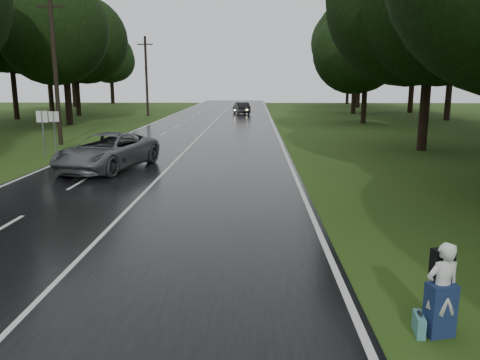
% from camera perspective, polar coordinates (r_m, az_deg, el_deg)
% --- Properties ---
extents(ground, '(160.00, 160.00, 0.00)m').
position_cam_1_polar(ground, '(11.81, -18.54, -8.87)').
color(ground, '#2B4715').
rests_on(ground, ground).
extents(road, '(12.00, 140.00, 0.04)m').
position_cam_1_polar(road, '(30.86, -5.81, 4.31)').
color(road, black).
rests_on(road, ground).
extents(lane_center, '(0.12, 140.00, 0.01)m').
position_cam_1_polar(lane_center, '(30.86, -5.81, 4.36)').
color(lane_center, silver).
rests_on(lane_center, road).
extents(grey_car, '(4.20, 6.44, 1.65)m').
position_cam_1_polar(grey_car, '(22.69, -15.73, 3.36)').
color(grey_car, '#55595B').
rests_on(grey_car, road).
extents(far_car, '(2.38, 4.55, 1.43)m').
position_cam_1_polar(far_car, '(59.12, 0.17, 8.69)').
color(far_car, black).
rests_on(far_car, road).
extents(hitchhiker, '(0.66, 0.62, 1.59)m').
position_cam_1_polar(hitchhiker, '(8.42, 23.18, -12.38)').
color(hitchhiker, silver).
rests_on(hitchhiker, ground).
extents(suitcase, '(0.19, 0.48, 0.33)m').
position_cam_1_polar(suitcase, '(8.57, 20.81, -15.98)').
color(suitcase, teal).
rests_on(suitcase, ground).
extents(utility_pole_mid, '(1.80, 0.28, 9.48)m').
position_cam_1_polar(utility_pole_mid, '(32.78, -20.81, 4.01)').
color(utility_pole_mid, black).
rests_on(utility_pole_mid, ground).
extents(utility_pole_far, '(1.80, 0.28, 9.06)m').
position_cam_1_polar(utility_pole_far, '(57.12, -11.06, 7.61)').
color(utility_pole_far, black).
rests_on(utility_pole_far, ground).
extents(road_sign_a, '(0.60, 0.10, 2.51)m').
position_cam_1_polar(road_sign_a, '(27.46, -22.46, 2.49)').
color(road_sign_a, white).
rests_on(road_sign_a, ground).
extents(road_sign_b, '(0.57, 0.10, 2.39)m').
position_cam_1_polar(road_sign_b, '(28.79, -21.28, 2.98)').
color(road_sign_b, white).
rests_on(road_sign_b, ground).
extents(tree_left_e, '(9.32, 9.32, 14.55)m').
position_cam_1_polar(tree_left_e, '(47.54, -19.84, 6.30)').
color(tree_left_e, black).
rests_on(tree_left_e, ground).
extents(tree_left_f, '(9.51, 9.51, 14.85)m').
position_cam_1_polar(tree_left_f, '(60.19, -18.88, 7.40)').
color(tree_left_f, black).
rests_on(tree_left_f, ground).
extents(tree_right_d, '(9.50, 9.50, 14.85)m').
position_cam_1_polar(tree_right_d, '(30.18, 21.05, 3.37)').
color(tree_right_d, black).
rests_on(tree_right_d, ground).
extents(tree_right_e, '(7.29, 7.29, 11.39)m').
position_cam_1_polar(tree_right_e, '(47.84, 14.64, 6.65)').
color(tree_right_e, black).
rests_on(tree_right_e, ground).
extents(tree_right_f, '(8.33, 8.33, 13.01)m').
position_cam_1_polar(tree_right_f, '(61.77, 13.50, 7.81)').
color(tree_right_f, black).
rests_on(tree_right_f, ground).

